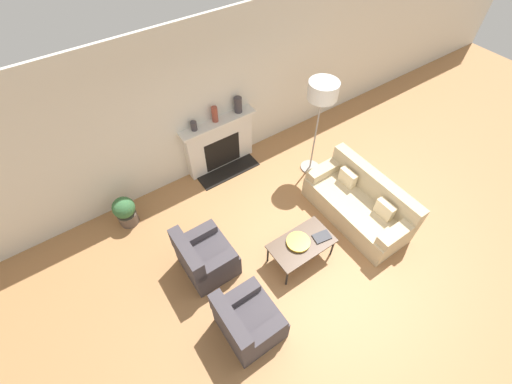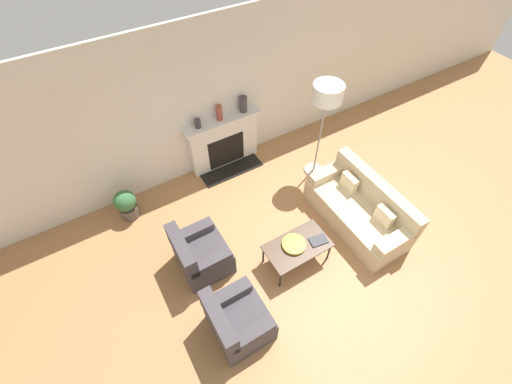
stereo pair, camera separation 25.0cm
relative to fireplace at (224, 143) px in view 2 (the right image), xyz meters
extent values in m
plane|color=#A87547|center=(-0.18, -2.94, -0.53)|extent=(18.00, 18.00, 0.00)
cube|color=silver|center=(-0.18, 0.14, 0.92)|extent=(18.00, 0.06, 2.90)
cube|color=silver|center=(0.00, 0.01, -0.01)|extent=(1.37, 0.20, 1.04)
cube|color=black|center=(0.00, -0.07, -0.15)|extent=(0.76, 0.04, 0.68)
cube|color=black|center=(0.00, -0.27, -0.52)|extent=(1.24, 0.40, 0.02)
cube|color=silver|center=(0.00, -0.02, 0.54)|extent=(1.49, 0.28, 0.05)
cube|color=#CCB78E|center=(1.26, -2.47, -0.32)|extent=(0.84, 1.88, 0.43)
cube|color=#CCB78E|center=(1.59, -2.47, 0.11)|extent=(0.20, 1.88, 0.43)
cube|color=#CCB78E|center=(1.26, -1.65, -0.02)|extent=(0.78, 0.22, 0.17)
cube|color=#CCB78E|center=(1.26, -3.30, -0.02)|extent=(0.78, 0.22, 0.17)
cube|color=beige|center=(1.38, -2.05, 0.04)|extent=(0.12, 0.32, 0.28)
cube|color=beige|center=(1.38, -2.90, 0.04)|extent=(0.12, 0.32, 0.28)
cube|color=#423D42|center=(-1.36, -3.06, -0.30)|extent=(0.74, 0.79, 0.46)
cube|color=#423D42|center=(-1.64, -3.06, 0.13)|extent=(0.18, 0.79, 0.42)
cube|color=#423D42|center=(-1.36, -3.37, -0.01)|extent=(0.66, 0.18, 0.14)
cube|color=#423D42|center=(-1.36, -2.76, -0.01)|extent=(0.66, 0.18, 0.14)
cube|color=#423D42|center=(-1.36, -1.88, -0.30)|extent=(0.74, 0.79, 0.46)
cube|color=#423D42|center=(-1.64, -1.88, 0.13)|extent=(0.18, 0.79, 0.42)
cube|color=#423D42|center=(-1.36, -2.19, -0.01)|extent=(0.66, 0.18, 0.14)
cube|color=#423D42|center=(-1.36, -1.57, -0.01)|extent=(0.66, 0.18, 0.14)
cube|color=#4C3828|center=(-0.07, -2.58, -0.10)|extent=(1.00, 0.57, 0.03)
cylinder|color=black|center=(-0.53, -2.82, -0.32)|extent=(0.03, 0.03, 0.42)
cylinder|color=black|center=(0.39, -2.82, -0.32)|extent=(0.03, 0.03, 0.42)
cylinder|color=black|center=(-0.53, -2.33, -0.32)|extent=(0.03, 0.03, 0.42)
cylinder|color=black|center=(0.39, -2.33, -0.32)|extent=(0.03, 0.03, 0.42)
cylinder|color=gold|center=(-0.12, -2.54, -0.08)|extent=(0.13, 0.13, 0.01)
cylinder|color=gold|center=(-0.12, -2.54, -0.05)|extent=(0.37, 0.37, 0.04)
cube|color=#38383D|center=(0.26, -2.67, -0.07)|extent=(0.30, 0.22, 0.02)
cylinder|color=gray|center=(1.41, -1.10, -0.52)|extent=(0.37, 0.37, 0.03)
cylinder|color=gray|center=(1.41, -1.10, 0.33)|extent=(0.03, 0.03, 1.66)
cylinder|color=white|center=(1.41, -1.10, 1.27)|extent=(0.51, 0.51, 0.30)
cylinder|color=#3D383D|center=(-0.46, 0.01, 0.64)|extent=(0.11, 0.11, 0.17)
cylinder|color=brown|center=(-0.03, 0.01, 0.71)|extent=(0.11, 0.11, 0.29)
cylinder|color=#3D383D|center=(0.46, 0.01, 0.71)|extent=(0.15, 0.15, 0.30)
cylinder|color=brown|center=(-2.08, -0.31, -0.42)|extent=(0.33, 0.33, 0.23)
sphere|color=#386B3D|center=(-2.08, -0.31, -0.13)|extent=(0.38, 0.38, 0.38)
camera|label=1|loc=(-2.22, -4.46, 4.45)|focal=24.00mm
camera|label=2|loc=(-2.01, -4.60, 4.45)|focal=24.00mm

